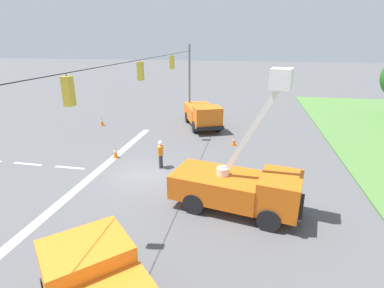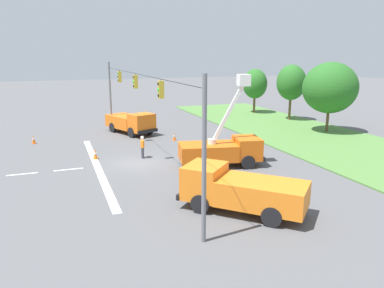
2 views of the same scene
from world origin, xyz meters
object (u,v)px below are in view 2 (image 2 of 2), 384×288
at_px(utility_truck_support_near, 131,122).
at_px(utility_truck_bucket_lift, 223,148).
at_px(tree_west, 291,83).
at_px(traffic_cone_mid_right, 34,139).
at_px(utility_truck_support_far, 240,189).
at_px(traffic_cone_mid_left, 174,136).
at_px(traffic_cone_foreground_left, 95,154).
at_px(tree_centre, 330,88).
at_px(tree_far_west, 255,84).
at_px(road_worker, 142,146).

bearing_deg(utility_truck_support_near, utility_truck_bucket_lift, 16.11).
bearing_deg(tree_west, traffic_cone_mid_right, -85.08).
relative_size(tree_west, utility_truck_support_far, 1.08).
bearing_deg(utility_truck_bucket_lift, traffic_cone_mid_left, -174.99).
height_order(utility_truck_bucket_lift, traffic_cone_mid_left, utility_truck_bucket_lift).
bearing_deg(utility_truck_support_near, traffic_cone_foreground_left, -28.00).
relative_size(tree_centre, utility_truck_support_far, 1.15).
relative_size(utility_truck_support_near, utility_truck_support_far, 1.05).
xyz_separation_m(tree_centre, traffic_cone_mid_left, (-1.94, -16.07, -4.24)).
height_order(tree_west, traffic_cone_mid_left, tree_west).
xyz_separation_m(tree_west, traffic_cone_foreground_left, (9.78, -24.49, -4.22)).
bearing_deg(tree_far_west, traffic_cone_mid_left, -51.65).
height_order(tree_far_west, traffic_cone_foreground_left, tree_far_west).
bearing_deg(tree_far_west, traffic_cone_foreground_left, -54.93).
bearing_deg(utility_truck_support_near, tree_west, 93.32).
bearing_deg(tree_west, traffic_cone_mid_left, -71.11).
relative_size(utility_truck_support_near, traffic_cone_foreground_left, 8.11).
height_order(utility_truck_bucket_lift, utility_truck_support_far, utility_truck_bucket_lift).
relative_size(traffic_cone_foreground_left, traffic_cone_mid_left, 1.05).
bearing_deg(traffic_cone_foreground_left, tree_centre, 95.06).
distance_m(road_worker, traffic_cone_foreground_left, 3.71).
relative_size(tree_centre, traffic_cone_mid_right, 9.24).
height_order(utility_truck_support_far, road_worker, utility_truck_support_far).
distance_m(tree_far_west, utility_truck_support_near, 20.36).
bearing_deg(tree_west, tree_centre, -5.09).
distance_m(utility_truck_support_near, traffic_cone_mid_right, 9.41).
bearing_deg(tree_far_west, utility_truck_support_near, -67.61).
bearing_deg(road_worker, traffic_cone_foreground_left, -106.03).
bearing_deg(utility_truck_bucket_lift, tree_centre, 115.09).
distance_m(utility_truck_bucket_lift, traffic_cone_foreground_left, 9.95).
height_order(tree_far_west, road_worker, tree_far_west).
xyz_separation_m(tree_far_west, tree_centre, (14.20, 0.58, 0.59)).
bearing_deg(traffic_cone_foreground_left, utility_truck_support_far, 24.70).
bearing_deg(tree_far_west, utility_truck_bucket_lift, -34.54).
height_order(tree_centre, road_worker, tree_centre).
bearing_deg(road_worker, traffic_cone_mid_left, 140.17).
bearing_deg(tree_west, utility_truck_support_near, -86.68).
bearing_deg(tree_centre, traffic_cone_mid_right, -100.27).
height_order(tree_far_west, tree_west, tree_west).
bearing_deg(utility_truck_support_far, tree_west, 140.50).
bearing_deg(utility_truck_bucket_lift, utility_truck_support_far, -18.89).
distance_m(tree_far_west, traffic_cone_mid_left, 20.09).
distance_m(tree_centre, traffic_cone_mid_left, 16.73).
xyz_separation_m(utility_truck_bucket_lift, traffic_cone_foreground_left, (-5.04, -8.53, -0.89)).
bearing_deg(traffic_cone_mid_right, traffic_cone_mid_left, 75.47).
bearing_deg(tree_west, utility_truck_bucket_lift, -47.11).
bearing_deg(utility_truck_support_far, traffic_cone_mid_right, -152.20).
xyz_separation_m(tree_west, utility_truck_support_near, (1.16, -19.90, -3.45)).
bearing_deg(traffic_cone_foreground_left, road_worker, 73.97).
relative_size(road_worker, traffic_cone_mid_left, 2.30).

